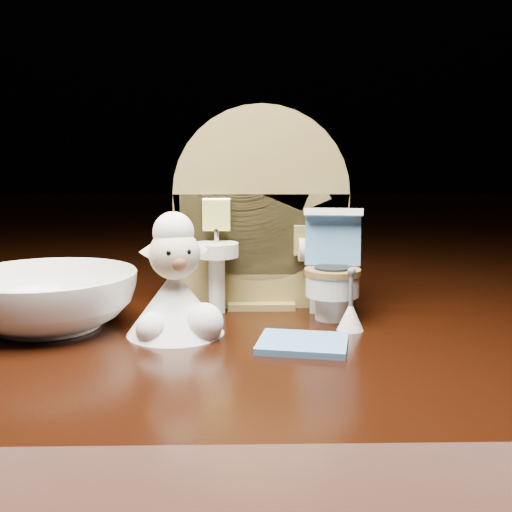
{
  "coord_description": "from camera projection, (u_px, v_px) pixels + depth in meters",
  "views": [
    {
      "loc": [
        -0.01,
        -0.41,
        0.12
      ],
      "look_at": [
        -0.0,
        0.02,
        0.05
      ],
      "focal_mm": 45.0,
      "sensor_mm": 36.0,
      "label": 1
    }
  ],
  "objects": [
    {
      "name": "toy_toilet",
      "position": [
        332.0,
        277.0,
        0.46
      ],
      "size": [
        0.04,
        0.05,
        0.08
      ],
      "rotation": [
        0.0,
        0.0,
        -0.12
      ],
      "color": "white",
      "rests_on": "ground"
    },
    {
      "name": "ceramic_bowl",
      "position": [
        48.0,
        300.0,
        0.43
      ],
      "size": [
        0.16,
        0.16,
        0.04
      ],
      "primitive_type": "imported",
      "rotation": [
        0.0,
        0.0,
        0.39
      ],
      "color": "white",
      "rests_on": "ground"
    },
    {
      "name": "backdrop_panel",
      "position": [
        260.0,
        220.0,
        0.48
      ],
      "size": [
        0.13,
        0.05,
        0.15
      ],
      "color": "olive",
      "rests_on": "ground"
    },
    {
      "name": "bath_mat",
      "position": [
        303.0,
        344.0,
        0.39
      ],
      "size": [
        0.06,
        0.05,
        0.0
      ],
      "primitive_type": "cube",
      "rotation": [
        0.0,
        0.0,
        -0.2
      ],
      "color": "#4C80B2",
      "rests_on": "ground"
    },
    {
      "name": "plush_lamb",
      "position": [
        176.0,
        292.0,
        0.41
      ],
      "size": [
        0.06,
        0.06,
        0.08
      ],
      "rotation": [
        0.0,
        0.0,
        0.3
      ],
      "color": "white",
      "rests_on": "ground"
    },
    {
      "name": "toilet_brush",
      "position": [
        351.0,
        314.0,
        0.42
      ],
      "size": [
        0.02,
        0.02,
        0.04
      ],
      "color": "white",
      "rests_on": "ground"
    }
  ]
}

